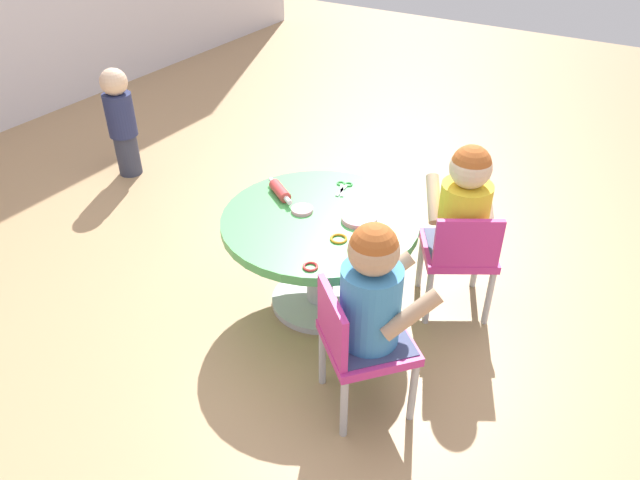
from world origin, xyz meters
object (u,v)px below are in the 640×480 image
Objects in this scene: seated_child_left at (373,290)px; seated_child_right at (465,203)px; craft_table at (320,241)px; toddler_standing at (121,119)px; rolling_pin at (280,191)px; child_chair_right at (459,253)px; child_chair_left at (359,342)px; craft_scissors at (343,187)px.

seated_child_right is at bearing -4.83° from seated_child_left.
craft_table is 1.63× the size of seated_child_left.
seated_child_left reaches higher than toddler_standing.
craft_table is 0.63m from seated_child_left.
child_chair_right is at bearing -74.23° from rolling_pin.
craft_table is 0.63m from seated_child_right.
child_chair_left reaches higher than craft_scissors.
seated_child_left is at bearing -143.53° from craft_scissors.
craft_table is 0.29m from rolling_pin.
craft_table is 1.24× the size of toddler_standing.
craft_table is 1.63× the size of seated_child_right.
child_chair_right reaches higher than craft_scissors.
toddler_standing is 3.30× the size of rolling_pin.
child_chair_left is at bearing 173.31° from seated_child_right.
toddler_standing is at bearing 67.47° from child_chair_left.
child_chair_left is 0.71m from child_chair_right.
child_chair_left is at bearing -112.53° from toddler_standing.
toddler_standing reaches higher than craft_scissors.
seated_child_right is at bearing -93.60° from toddler_standing.
craft_table is 0.30m from craft_scissors.
seated_child_right is 0.76× the size of toddler_standing.
toddler_standing is (0.17, 2.21, 0.05)m from child_chair_right.
child_chair_left and child_chair_right have the same top height.
craft_scissors is at bearing 36.47° from seated_child_left.
seated_child_left is at bearing -123.18° from rolling_pin.
rolling_pin is at bearing 105.77° from child_chair_right.
craft_scissors is (-0.04, 0.55, -0.07)m from seated_child_right.
craft_scissors is (0.69, 0.46, 0.16)m from child_chair_left.
seated_child_right is (0.73, -0.09, 0.23)m from child_chair_left.
toddler_standing is at bearing 74.82° from rolling_pin.
seated_child_left is 0.71m from child_chair_right.
rolling_pin is (0.48, 0.67, 0.18)m from child_chair_left.
seated_child_left is 2.50× the size of rolling_pin.
seated_child_right reaches higher than child_chair_right.
child_chair_left is at bearing 171.34° from child_chair_right.
child_chair_left is 0.23m from seated_child_left.
craft_scissors reaches higher than craft_table.
rolling_pin is at bearing 54.07° from child_chair_left.
seated_child_left is at bearing 175.17° from seated_child_right.
toddler_standing is at bearing 85.55° from child_chair_right.
child_chair_right is 3.78× the size of craft_scissors.
seated_child_left reaches higher than child_chair_left.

